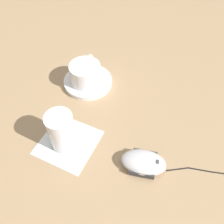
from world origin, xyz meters
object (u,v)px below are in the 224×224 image
object	(u,v)px
saucer	(88,82)
coffee_cup	(86,73)
computer_mouse	(144,162)
drinking_glass	(61,131)

from	to	relation	value
saucer	coffee_cup	world-z (taller)	coffee_cup
computer_mouse	coffee_cup	bearing A→B (deg)	-62.50
saucer	drinking_glass	bearing A→B (deg)	76.35
saucer	drinking_glass	xyz separation A→B (m)	(0.05, 0.20, 0.04)
computer_mouse	drinking_glass	xyz separation A→B (m)	(0.18, -0.06, 0.03)
coffee_cup	drinking_glass	bearing A→B (deg)	77.21
saucer	drinking_glass	world-z (taller)	drinking_glass
computer_mouse	drinking_glass	distance (m)	0.19
saucer	coffee_cup	xyz separation A→B (m)	(0.00, 0.00, 0.03)
coffee_cup	computer_mouse	distance (m)	0.29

